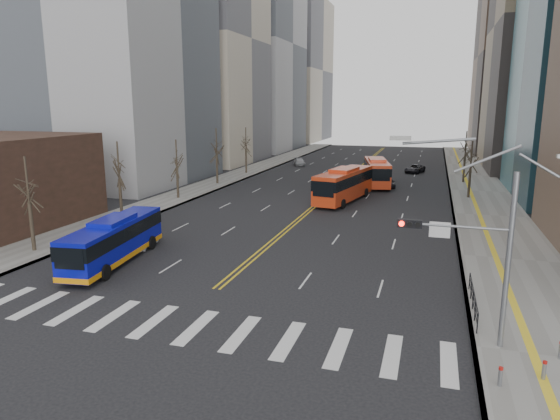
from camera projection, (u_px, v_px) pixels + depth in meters
name	position (u px, v px, depth m)	size (l,w,h in m)	color
ground	(175.00, 324.00, 24.86)	(220.00, 220.00, 0.00)	black
sidewalk_right	(479.00, 191.00, 61.88)	(7.00, 130.00, 0.15)	gray
sidewalk_left	(226.00, 179.00, 71.64)	(5.00, 130.00, 0.15)	gray
crosswalk	(175.00, 324.00, 24.86)	(26.70, 4.00, 0.01)	silver
centerline	(351.00, 175.00, 76.27)	(0.55, 100.00, 0.01)	gold
office_towers	(369.00, 23.00, 83.84)	(83.00, 134.00, 58.00)	gray
signal_mast	(474.00, 242.00, 21.76)	(5.37, 0.37, 9.39)	gray
pedestrian_railing	(473.00, 297.00, 26.19)	(0.06, 6.06, 1.02)	black
bollards	(536.00, 365.00, 19.92)	(2.87, 3.17, 0.78)	gray
street_trees	(263.00, 155.00, 58.19)	(35.20, 47.20, 7.60)	#2B231A
blue_bus	(114.00, 239.00, 34.22)	(3.65, 10.96, 3.16)	#0A0FA3
red_bus_near	(344.00, 183.00, 55.63)	(4.91, 12.20, 3.75)	red
red_bus_far	(377.00, 170.00, 66.66)	(4.86, 11.70, 3.61)	red
car_white	(142.00, 238.00, 38.21)	(1.49, 4.28, 1.41)	white
car_dark_mid	(389.00, 182.00, 65.37)	(1.46, 3.64, 1.24)	black
car_silver	(299.00, 162.00, 88.16)	(1.75, 4.30, 1.25)	#9C9DA1
car_dark_far	(415.00, 169.00, 78.90)	(2.18, 4.72, 1.31)	black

